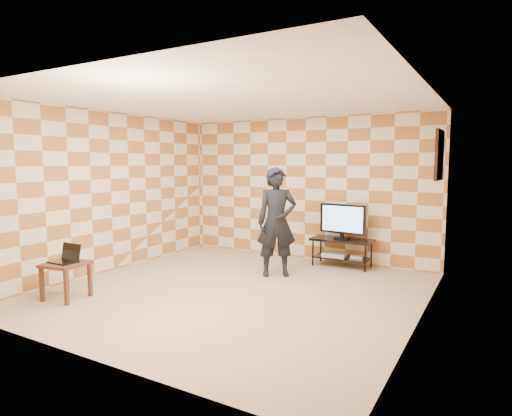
% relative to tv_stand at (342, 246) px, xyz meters
% --- Properties ---
extents(floor, '(5.00, 5.00, 0.00)m').
position_rel_tv_stand_xyz_m(floor, '(-0.86, -2.18, -0.37)').
color(floor, tan).
rests_on(floor, ground).
extents(wall_back, '(5.00, 0.02, 2.70)m').
position_rel_tv_stand_xyz_m(wall_back, '(-0.86, 0.32, 0.98)').
color(wall_back, beige).
rests_on(wall_back, ground).
extents(wall_front, '(5.00, 0.02, 2.70)m').
position_rel_tv_stand_xyz_m(wall_front, '(-0.86, -4.68, 0.98)').
color(wall_front, beige).
rests_on(wall_front, ground).
extents(wall_left, '(0.02, 5.00, 2.70)m').
position_rel_tv_stand_xyz_m(wall_left, '(-3.36, -2.18, 0.98)').
color(wall_left, beige).
rests_on(wall_left, ground).
extents(wall_right, '(0.02, 5.00, 2.70)m').
position_rel_tv_stand_xyz_m(wall_right, '(1.64, -2.18, 0.98)').
color(wall_right, beige).
rests_on(wall_right, ground).
extents(ceiling, '(5.00, 5.00, 0.02)m').
position_rel_tv_stand_xyz_m(ceiling, '(-0.86, -2.18, 2.33)').
color(ceiling, white).
rests_on(ceiling, wall_back).
extents(wall_art, '(0.04, 0.72, 0.72)m').
position_rel_tv_stand_xyz_m(wall_art, '(1.61, -0.63, 1.58)').
color(wall_art, black).
rests_on(wall_art, wall_right).
extents(tv_stand, '(1.08, 0.48, 0.50)m').
position_rel_tv_stand_xyz_m(tv_stand, '(0.00, 0.00, 0.00)').
color(tv_stand, black).
rests_on(tv_stand, floor).
extents(tv, '(0.85, 0.19, 0.62)m').
position_rel_tv_stand_xyz_m(tv, '(0.00, -0.00, 0.48)').
color(tv, black).
rests_on(tv, tv_stand).
extents(dvd_player, '(0.43, 0.32, 0.07)m').
position_rel_tv_stand_xyz_m(dvd_player, '(-0.12, -0.03, -0.16)').
color(dvd_player, '#AEAEB0').
rests_on(dvd_player, tv_stand).
extents(game_console, '(0.23, 0.18, 0.05)m').
position_rel_tv_stand_xyz_m(game_console, '(0.26, 0.02, -0.17)').
color(game_console, silver).
rests_on(game_console, tv_stand).
extents(side_table, '(0.57, 0.57, 0.50)m').
position_rel_tv_stand_xyz_m(side_table, '(-2.66, -3.62, 0.04)').
color(side_table, '#3B2314').
rests_on(side_table, floor).
extents(laptop, '(0.36, 0.29, 0.24)m').
position_rel_tv_stand_xyz_m(laptop, '(-2.69, -3.58, 0.19)').
color(laptop, black).
rests_on(laptop, side_table).
extents(person, '(0.77, 0.72, 1.77)m').
position_rel_tv_stand_xyz_m(person, '(-0.73, -1.12, 0.52)').
color(person, black).
rests_on(person, floor).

